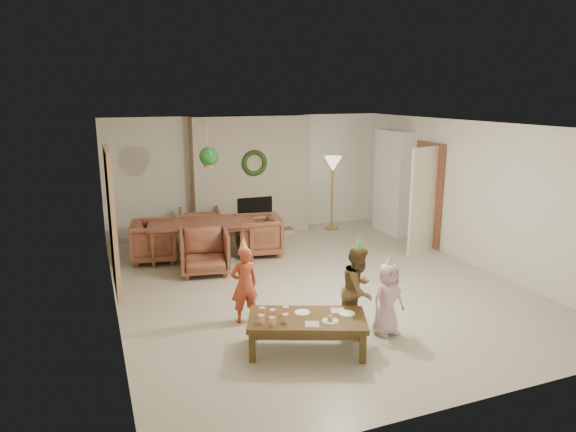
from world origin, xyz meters
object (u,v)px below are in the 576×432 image
child_red (244,285)px  child_plaid (358,290)px  child_pink (388,299)px  coffee_table_top (307,320)px  dining_table (202,240)px  dining_chair_far (200,227)px  dining_chair_left (155,241)px  dining_chair_right (259,235)px  dining_chair_near (204,252)px

child_red → child_plaid: 1.49m
child_plaid → child_pink: size_ratio=1.23×
coffee_table_top → child_red: 1.13m
child_red → dining_table: bearing=-93.5°
dining_chair_far → dining_chair_left: (-0.96, -0.69, 0.00)m
dining_table → dining_chair_left: size_ratio=2.34×
dining_chair_far → dining_chair_right: (0.90, -0.99, 0.00)m
child_red → child_pink: 1.85m
dining_table → dining_chair_right: bearing=0.0°
dining_chair_far → dining_chair_left: bearing=45.0°
dining_chair_near → dining_chair_left: size_ratio=1.00×
dining_chair_left → child_pink: bearing=-140.5°
dining_chair_right → child_plaid: bearing=11.8°
coffee_table_top → child_pink: bearing=24.2°
dining_table → child_pink: child_pink is taller
dining_chair_near → child_red: bearing=-78.5°
child_pink → child_plaid: bearing=142.4°
dining_chair_near → dining_chair_far: bearing=90.0°
dining_chair_far → child_red: 3.72m
dining_table → dining_chair_right: (1.03, -0.17, 0.04)m
dining_chair_left → child_plaid: child_plaid is taller
coffee_table_top → child_red: bearing=135.7°
dining_chair_right → coffee_table_top: bearing=-0.4°
dining_table → child_plaid: 3.89m
coffee_table_top → dining_chair_near: bearing=121.9°
dining_chair_right → child_pink: size_ratio=0.88×
dining_table → dining_chair_right: 1.05m
dining_chair_right → coffee_table_top: (-0.63, -3.75, 0.02)m
dining_chair_left → child_pink: child_pink is taller
dining_chair_near → child_pink: child_pink is taller
child_plaid → child_pink: bearing=-67.1°
dining_chair_right → child_pink: 3.74m
dining_table → child_red: size_ratio=1.85×
dining_chair_left → dining_table: bearing=-90.0°
coffee_table_top → child_pink: 1.12m
dining_table → dining_chair_near: size_ratio=2.34×
dining_chair_far → dining_chair_right: 1.34m
coffee_table_top → child_red: child_red is taller
dining_chair_right → child_pink: (0.48, -3.71, 0.09)m
dining_chair_left → child_plaid: size_ratio=0.71×
dining_chair_left → child_red: (0.77, -3.02, 0.14)m
dining_table → dining_chair_near: 0.84m
dining_chair_far → child_plaid: (1.06, -4.52, 0.20)m
dining_chair_near → dining_chair_right: bearing=38.7°
dining_chair_near → child_red: size_ratio=0.79×
dining_chair_near → child_red: child_red is taller
dining_chair_near → dining_table: bearing=90.0°
dining_chair_far → dining_chair_left: 1.18m
dining_table → dining_chair_left: 0.84m
dining_chair_right → dining_chair_far: bearing=-128.7°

